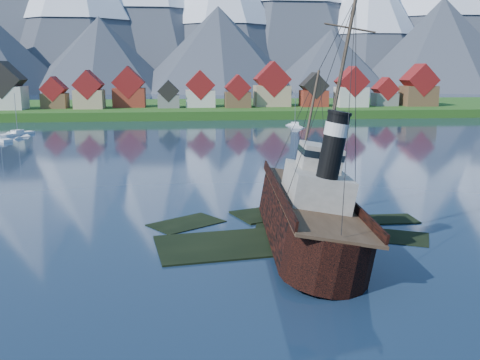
{
  "coord_description": "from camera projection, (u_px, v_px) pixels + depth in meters",
  "views": [
    {
      "loc": [
        -9.25,
        -53.58,
        17.54
      ],
      "look_at": [
        -2.76,
        6.0,
        5.0
      ],
      "focal_mm": 40.0,
      "sensor_mm": 36.0,
      "label": 1
    }
  ],
  "objects": [
    {
      "name": "shoal",
      "position": [
        284.0,
        233.0,
        59.06
      ],
      "size": [
        31.71,
        21.24,
        1.14
      ],
      "color": "black",
      "rests_on": "ground"
    },
    {
      "name": "sailboat_e",
      "position": [
        295.0,
        126.0,
        163.43
      ],
      "size": [
        4.07,
        10.31,
        11.65
      ],
      "rotation": [
        0.0,
        0.0,
        -0.16
      ],
      "color": "white",
      "rests_on": "ground"
    },
    {
      "name": "ground",
      "position": [
        272.0,
        237.0,
        56.71
      ],
      "size": [
        1400.0,
        1400.0,
        0.0
      ],
      "primitive_type": "plane",
      "color": "#15263C",
      "rests_on": "ground"
    },
    {
      "name": "sailboat_c",
      "position": [
        0.0,
        140.0,
        132.02
      ],
      "size": [
        7.57,
        8.37,
        11.66
      ],
      "rotation": [
        0.0,
        0.0,
        0.7
      ],
      "color": "white",
      "rests_on": "ground"
    },
    {
      "name": "seawall",
      "position": [
        209.0,
        120.0,
        185.15
      ],
      "size": [
        600.0,
        2.5,
        2.0
      ],
      "primitive_type": "cube",
      "color": "#3F3D38",
      "rests_on": "ground"
    },
    {
      "name": "tugboat_wreck",
      "position": [
        300.0,
        208.0,
        56.01
      ],
      "size": [
        7.44,
        32.06,
        25.4
      ],
      "rotation": [
        0.0,
        0.16,
        -0.07
      ],
      "color": "black",
      "rests_on": "ground"
    },
    {
      "name": "town",
      "position": [
        117.0,
        92.0,
        199.44
      ],
      "size": [
        250.96,
        16.69,
        17.3
      ],
      "color": "maroon",
      "rests_on": "ground"
    },
    {
      "name": "sailboat_f",
      "position": [
        18.0,
        134.0,
        143.02
      ],
      "size": [
        7.27,
        9.4,
        11.7
      ],
      "rotation": [
        0.0,
        0.0,
        -0.58
      ],
      "color": "white",
      "rests_on": "ground"
    },
    {
      "name": "shore_bank",
      "position": [
        204.0,
        111.0,
        222.13
      ],
      "size": [
        600.0,
        80.0,
        3.2
      ],
      "primitive_type": "cube",
      "color": "#1E4E16",
      "rests_on": "ground"
    }
  ]
}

